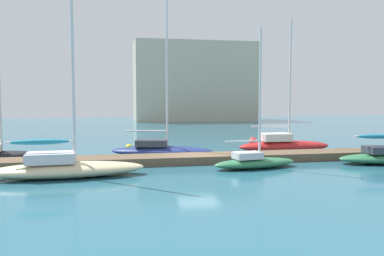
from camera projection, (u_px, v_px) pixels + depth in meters
ground_plane at (198, 162)px, 24.89m from camera, size 120.00×120.00×0.00m
dock_pier at (198, 158)px, 24.88m from camera, size 28.43×2.24×0.50m
sailboat_1 at (65, 166)px, 20.15m from camera, size 7.86×2.66×10.55m
sailboat_2 at (161, 149)px, 27.52m from camera, size 7.33×3.83×10.53m
sailboat_3 at (254, 160)px, 22.83m from camera, size 5.26×2.30×7.94m
sailboat_4 at (283, 144)px, 29.62m from camera, size 7.01×2.23×9.78m
mooring_buoy_red at (253, 142)px, 33.35m from camera, size 0.73×0.73×0.73m
mooring_buoy_yellow at (129, 148)px, 30.21m from camera, size 0.53×0.53×0.53m
harbor_building_distant at (194, 82)px, 70.66m from camera, size 21.00×9.07×13.53m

